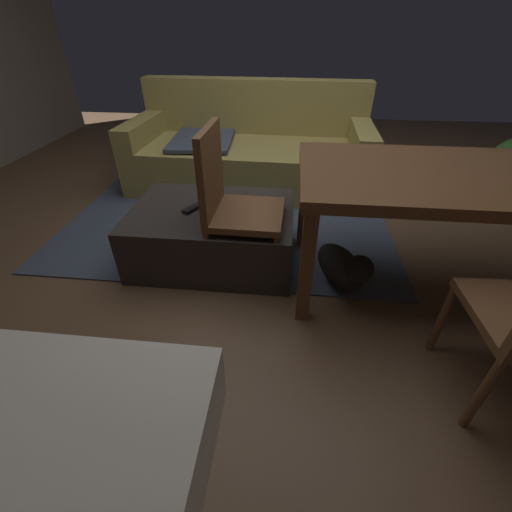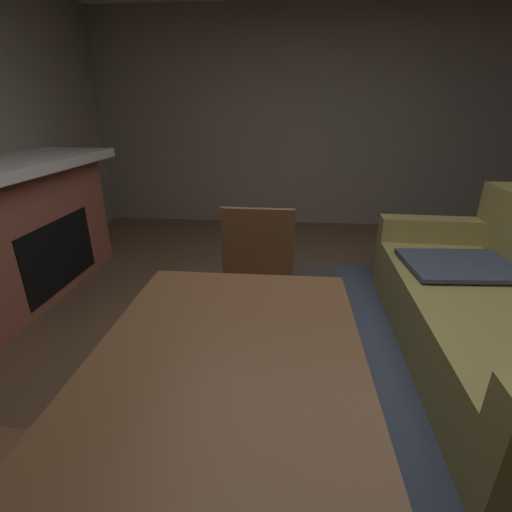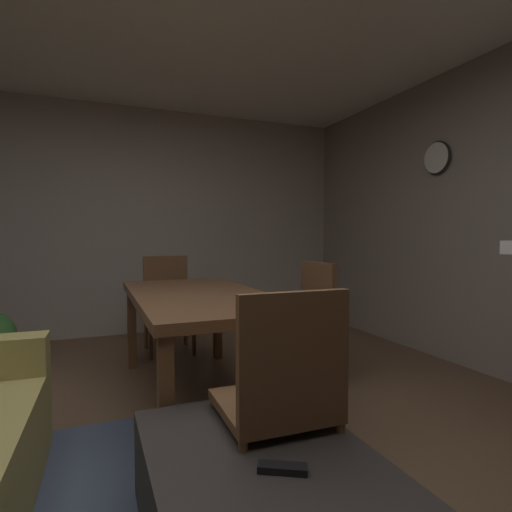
# 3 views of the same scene
# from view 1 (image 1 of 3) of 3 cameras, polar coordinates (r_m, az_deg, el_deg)

# --- Properties ---
(floor) EXTENTS (7.82, 7.82, 0.00)m
(floor) POSITION_cam_1_polar(r_m,az_deg,el_deg) (2.66, 3.45, 3.26)
(floor) COLOR brown
(area_rug) EXTENTS (2.60, 2.00, 0.01)m
(area_rug) POSITION_cam_1_polar(r_m,az_deg,el_deg) (2.99, -4.26, 7.16)
(area_rug) COLOR #3D475B
(area_rug) RESTS_ON ground
(couch) EXTENTS (2.27, 1.07, 0.92)m
(couch) POSITION_cam_1_polar(r_m,az_deg,el_deg) (3.51, -1.00, 17.03)
(couch) COLOR #9E8E4C
(couch) RESTS_ON ground
(ottoman_coffee_table) EXTENTS (1.06, 0.76, 0.37)m
(ottoman_coffee_table) POSITION_cam_1_polar(r_m,az_deg,el_deg) (2.35, -7.06, 3.71)
(ottoman_coffee_table) COLOR #2D2826
(ottoman_coffee_table) RESTS_ON ground
(tv_remote) EXTENTS (0.12, 0.16, 0.02)m
(tv_remote) POSITION_cam_1_polar(r_m,az_deg,el_deg) (2.27, -10.45, 7.90)
(tv_remote) COLOR black
(tv_remote) RESTS_ON ottoman_coffee_table
(dining_table) EXTENTS (1.85, 0.88, 0.74)m
(dining_table) POSITION_cam_1_polar(r_m,az_deg,el_deg) (2.18, 32.71, 9.79)
(dining_table) COLOR brown
(dining_table) RESTS_ON ground
(dining_chair_west) EXTENTS (0.45, 0.45, 0.93)m
(dining_chair_west) POSITION_cam_1_polar(r_m,az_deg,el_deg) (2.03, -4.29, 9.47)
(dining_chair_west) COLOR brown
(dining_chair_west) RESTS_ON ground
(potted_plant) EXTENTS (0.41, 0.41, 0.53)m
(potted_plant) POSITION_cam_1_polar(r_m,az_deg,el_deg) (4.00, 37.00, 12.03)
(potted_plant) COLOR brown
(potted_plant) RESTS_ON ground
(small_dog) EXTENTS (0.36, 0.48, 0.30)m
(small_dog) POSITION_cam_1_polar(r_m,az_deg,el_deg) (2.11, 14.32, -1.72)
(small_dog) COLOR black
(small_dog) RESTS_ON ground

